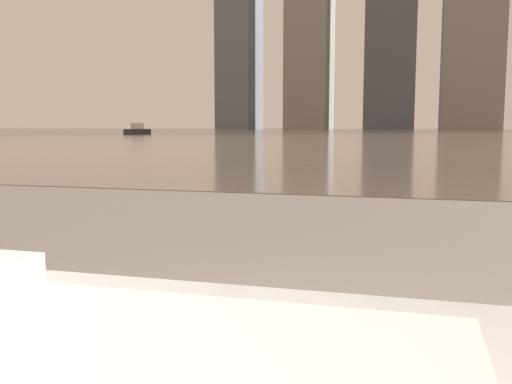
% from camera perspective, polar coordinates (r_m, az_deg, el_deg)
% --- Properties ---
extents(harbor_water, '(180.00, 110.00, 0.01)m').
position_cam_1_polar(harbor_water, '(62.31, 14.94, 5.65)').
color(harbor_water, gray).
rests_on(harbor_water, ground_plane).
extents(harbor_boat_2, '(1.73, 3.10, 1.10)m').
position_cam_1_polar(harbor_boat_2, '(58.17, -11.78, 6.06)').
color(harbor_boat_2, '#2D2D33').
rests_on(harbor_boat_2, harbor_water).
extents(skyline_tower_0, '(7.20, 12.08, 50.19)m').
position_cam_1_polar(skyline_tower_0, '(126.12, -1.66, 17.76)').
color(skyline_tower_0, slate).
rests_on(skyline_tower_0, ground_plane).
extents(skyline_tower_1, '(8.49, 12.52, 31.90)m').
position_cam_1_polar(skyline_tower_1, '(121.14, 5.42, 13.81)').
color(skyline_tower_1, gray).
rests_on(skyline_tower_1, ground_plane).
extents(skyline_tower_2, '(9.61, 11.53, 42.83)m').
position_cam_1_polar(skyline_tower_2, '(120.17, 13.46, 16.35)').
color(skyline_tower_2, '#4C515B').
rests_on(skyline_tower_2, ground_plane).
extents(skyline_tower_3, '(11.19, 8.85, 44.79)m').
position_cam_1_polar(skyline_tower_3, '(120.67, 20.97, 16.53)').
color(skyline_tower_3, gray).
rests_on(skyline_tower_3, ground_plane).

